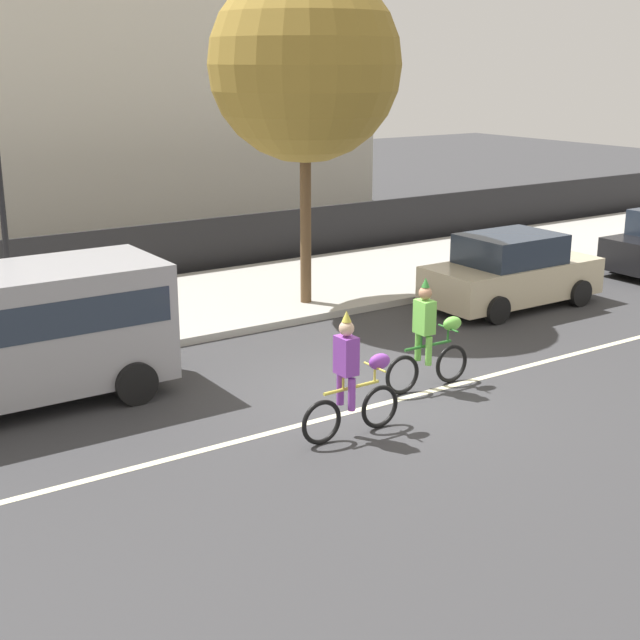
{
  "coord_description": "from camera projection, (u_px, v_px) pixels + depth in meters",
  "views": [
    {
      "loc": [
        -8.45,
        -11.01,
        5.28
      ],
      "look_at": [
        -0.29,
        1.2,
        1.0
      ],
      "focal_mm": 50.0,
      "sensor_mm": 36.0,
      "label": 1
    }
  ],
  "objects": [
    {
      "name": "parked_car_beige",
      "position": [
        511.0,
        272.0,
        19.73
      ],
      "size": [
        4.1,
        1.92,
        1.64
      ],
      "color": "beige",
      "rests_on": "ground"
    },
    {
      "name": "sidewalk_curb",
      "position": [
        199.0,
        303.0,
        19.94
      ],
      "size": [
        60.0,
        5.0,
        0.15
      ],
      "primitive_type": "cube",
      "color": "#ADAAA3",
      "rests_on": "ground"
    },
    {
      "name": "road_centre_line",
      "position": [
        393.0,
        401.0,
        14.37
      ],
      "size": [
        36.0,
        0.14,
        0.01
      ],
      "primitive_type": "cube",
      "color": "beige",
      "rests_on": "ground"
    },
    {
      "name": "street_tree_near_lamp",
      "position": [
        305.0,
        65.0,
        18.31
      ],
      "size": [
        4.02,
        4.02,
        7.07
      ],
      "color": "brown",
      "rests_on": "sidewalk_curb"
    },
    {
      "name": "ground_plane",
      "position": [
        375.0,
        392.0,
        14.77
      ],
      "size": [
        80.0,
        80.0,
        0.0
      ],
      "primitive_type": "plane",
      "color": "#38383A"
    },
    {
      "name": "parked_van_grey",
      "position": [
        9.0,
        329.0,
        13.84
      ],
      "size": [
        5.0,
        2.22,
        2.18
      ],
      "color": "#99999E",
      "rests_on": "ground"
    },
    {
      "name": "parade_cyclist_lime",
      "position": [
        429.0,
        340.0,
        14.72
      ],
      "size": [
        1.72,
        0.5,
        1.92
      ],
      "color": "black",
      "rests_on": "ground"
    },
    {
      "name": "fence_line",
      "position": [
        146.0,
        253.0,
        22.08
      ],
      "size": [
        40.0,
        0.08,
        1.4
      ],
      "primitive_type": "cube",
      "color": "black",
      "rests_on": "ground"
    },
    {
      "name": "parade_cyclist_purple",
      "position": [
        352.0,
        381.0,
        12.82
      ],
      "size": [
        1.72,
        0.5,
        1.92
      ],
      "color": "black",
      "rests_on": "ground"
    }
  ]
}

